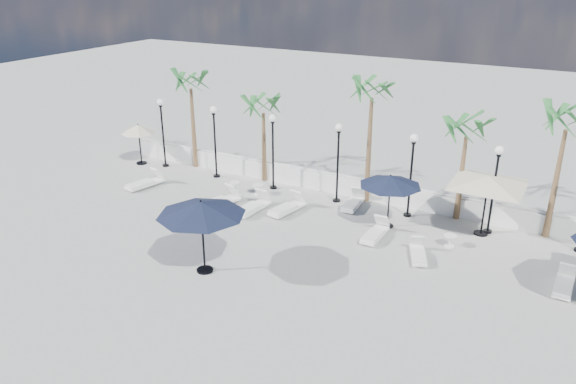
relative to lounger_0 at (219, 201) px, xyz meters
The scene contains 28 objects.
ground 5.69m from the lounger_0, 35.98° to the right, with size 100.00×100.00×0.00m, color #9B9B96.
balustrade 6.21m from the lounger_0, 42.10° to the left, with size 26.00×0.30×1.01m.
lamppost_0 7.05m from the lounger_0, 151.83° to the left, with size 0.36×0.36×3.84m.
lamppost_1 4.54m from the lounger_0, 127.21° to the left, with size 0.36×0.36×3.84m.
lamppost_2 4.01m from the lounger_0, 70.76° to the left, with size 0.36×0.36×3.84m.
lamppost_3 6.01m from the lounger_0, 34.46° to the left, with size 0.36×0.36×3.84m.
lamppost_4 8.97m from the lounger_0, 21.30° to the left, with size 0.36×0.36×3.84m.
lamppost_5 12.23m from the lounger_0, 15.23° to the left, with size 0.36×0.36×3.84m.
palm_0 7.29m from the lounger_0, 138.01° to the left, with size 2.60×2.60×5.50m.
palm_1 5.27m from the lounger_0, 88.52° to the left, with size 2.60×2.60×4.70m.
palm_2 8.53m from the lounger_0, 34.30° to the left, with size 2.60×2.60×6.10m.
palm_3 11.46m from the lounger_0, 21.40° to the left, with size 2.60×2.60×4.90m.
palm_4 15.03m from the lounger_0, 16.00° to the left, with size 2.60×2.60×5.70m.
lounger_0 is the anchor object (origin of this frame).
lounger_1 4.72m from the lounger_0, behind, with size 1.11×2.13×0.76m.
lounger_2 1.73m from the lounger_0, ahead, with size 0.88×2.17×0.79m.
lounger_3 3.27m from the lounger_0, 16.00° to the left, with size 1.07×2.15×0.77m.
lounger_4 7.60m from the lounger_0, ahead, with size 0.65×1.92×0.71m.
lounger_5 6.27m from the lounger_0, 27.35° to the left, with size 0.76×1.94×0.71m.
lounger_6 9.68m from the lounger_0, ahead, with size 1.12×1.77×0.63m.
lounger_7 14.79m from the lounger_0, ahead, with size 0.64×1.83×0.68m.
side_table_0 1.90m from the lounger_0, 101.28° to the left, with size 0.51×0.51×0.50m.
side_table_1 2.27m from the lounger_0, 68.26° to the left, with size 0.54×0.54×0.52m.
side_table_2 10.55m from the lounger_0, ahead, with size 0.52×0.52×0.50m.
parasol_navy_left 6.41m from the lounger_0, 60.01° to the right, with size 3.24×3.24×2.86m.
parasol_navy_mid 8.06m from the lounger_0, 12.34° to the left, with size 2.68×2.68×2.40m.
parasol_cream_sq_a 11.97m from the lounger_0, 14.09° to the left, with size 5.73×5.73×2.82m.
parasol_cream_small 8.12m from the lounger_0, 158.88° to the left, with size 1.91×1.91×2.35m.
Camera 1 is at (9.82, -16.33, 10.59)m, focal length 35.00 mm.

